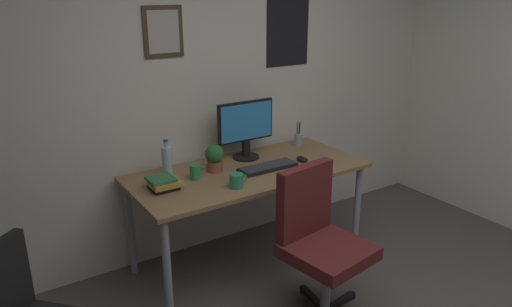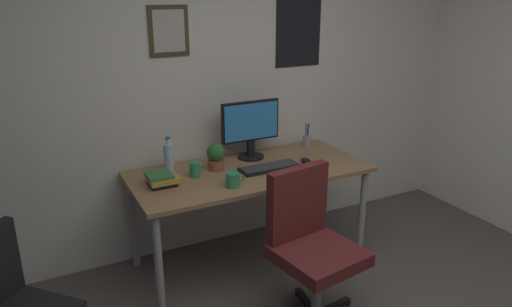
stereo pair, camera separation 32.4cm
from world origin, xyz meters
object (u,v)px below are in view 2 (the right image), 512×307
computer_mouse (306,161)px  potted_plant (216,156)px  monitor (251,127)px  office_chair (310,240)px  water_bottle (169,157)px  keyboard (269,167)px  pen_cup (307,140)px  coffee_mug_near (233,180)px  coffee_mug_far (195,169)px  book_stack_left (162,180)px

computer_mouse → potted_plant: potted_plant is taller
monitor → computer_mouse: monitor is taller
office_chair → water_bottle: 1.14m
keyboard → potted_plant: size_ratio=2.21×
office_chair → pen_cup: 1.18m
coffee_mug_near → coffee_mug_far: size_ratio=1.18×
office_chair → pen_cup: size_ratio=4.75×
monitor → water_bottle: (-0.63, -0.00, -0.13)m
coffee_mug_far → book_stack_left: (-0.24, -0.04, -0.01)m
office_chair → keyboard: office_chair is taller
coffee_mug_near → book_stack_left: (-0.40, 0.23, -0.01)m
computer_mouse → water_bottle: 0.99m
computer_mouse → book_stack_left: 1.06m
office_chair → coffee_mug_far: (-0.42, 0.78, 0.26)m
monitor → keyboard: (0.01, -0.28, -0.23)m
potted_plant → book_stack_left: 0.44m
keyboard → water_bottle: water_bottle is taller
keyboard → potted_plant: 0.39m
keyboard → pen_cup: size_ratio=2.15×
potted_plant → book_stack_left: potted_plant is taller
keyboard → water_bottle: 0.71m
office_chair → keyboard: bearing=82.3°
coffee_mug_near → potted_plant: potted_plant is taller
keyboard → book_stack_left: size_ratio=2.18×
pen_cup → book_stack_left: bearing=-169.0°
computer_mouse → coffee_mug_near: size_ratio=0.86×
office_chair → coffee_mug_near: bearing=118.1°
coffee_mug_near → potted_plant: size_ratio=0.65×
water_bottle → office_chair: bearing=-60.0°
monitor → pen_cup: bearing=2.8°
water_bottle → coffee_mug_far: water_bottle is taller
monitor → book_stack_left: 0.81m
monitor → coffee_mug_near: bearing=-127.9°
monitor → coffee_mug_far: bearing=-160.7°
coffee_mug_far → monitor: bearing=19.3°
pen_cup → office_chair: bearing=-121.6°
keyboard → coffee_mug_far: coffee_mug_far is taller
computer_mouse → book_stack_left: bearing=176.1°
office_chair → water_bottle: size_ratio=3.76×
water_bottle → coffee_mug_far: (0.13, -0.17, -0.05)m
coffee_mug_far → office_chair: bearing=-61.4°
coffee_mug_near → book_stack_left: 0.46m
office_chair → computer_mouse: 0.80m
water_bottle → potted_plant: size_ratio=1.29×
keyboard → coffee_mug_far: size_ratio=3.98×
keyboard → coffee_mug_near: (-0.36, -0.17, 0.03)m
coffee_mug_far → potted_plant: size_ratio=0.55×
keyboard → computer_mouse: 0.30m
monitor → computer_mouse: bearing=-44.0°
office_chair → pen_cup: (0.61, 0.98, 0.26)m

